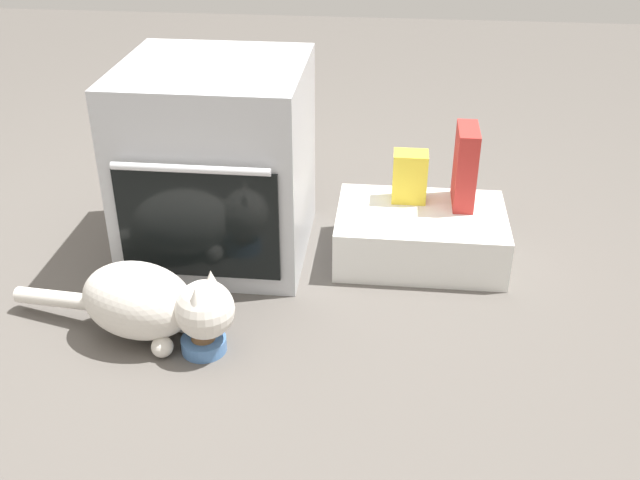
# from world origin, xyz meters

# --- Properties ---
(ground) EXTENTS (8.00, 8.00, 0.00)m
(ground) POSITION_xyz_m (0.00, 0.00, 0.00)
(ground) COLOR #56514C
(oven) EXTENTS (0.61, 0.64, 0.68)m
(oven) POSITION_xyz_m (-0.09, 0.40, 0.34)
(oven) COLOR #B7BABF
(oven) RESTS_ON ground
(pantry_cabinet) EXTENTS (0.58, 0.40, 0.18)m
(pantry_cabinet) POSITION_xyz_m (0.62, 0.41, 0.09)
(pantry_cabinet) COLOR white
(pantry_cabinet) RESTS_ON ground
(food_bowl) EXTENTS (0.13, 0.13, 0.07)m
(food_bowl) POSITION_xyz_m (-0.01, -0.20, 0.03)
(food_bowl) COLOR #4C7AB7
(food_bowl) RESTS_ON ground
(cat) EXTENTS (0.74, 0.30, 0.25)m
(cat) POSITION_xyz_m (-0.17, -0.16, 0.13)
(cat) COLOR silver
(cat) RESTS_ON ground
(cereal_box) EXTENTS (0.07, 0.18, 0.28)m
(cereal_box) POSITION_xyz_m (0.76, 0.49, 0.32)
(cereal_box) COLOR #B72D28
(cereal_box) RESTS_ON pantry_cabinet
(snack_bag) EXTENTS (0.12, 0.09, 0.18)m
(snack_bag) POSITION_xyz_m (0.57, 0.50, 0.27)
(snack_bag) COLOR yellow
(snack_bag) RESTS_ON pantry_cabinet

